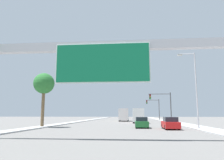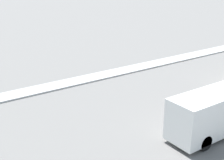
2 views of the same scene
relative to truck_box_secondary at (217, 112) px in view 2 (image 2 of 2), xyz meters
name	(u,v)px [view 2 (image 2 of 2)]	position (x,y,z in m)	size (l,w,h in m)	color
median_strip_left	(174,60)	(-14.25, 10.58, -1.48)	(2.00, 120.00, 0.15)	#A8A8A8
truck_box_secondary	(217,112)	(0.00, 0.00, 0.00)	(2.31, 8.24, 3.05)	red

